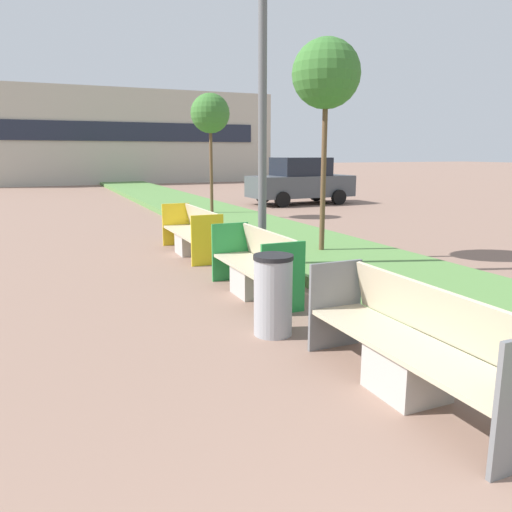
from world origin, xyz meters
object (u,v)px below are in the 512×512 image
(bench_yellow_frame, at_px, (192,236))
(parked_car_distant, at_px, (301,181))
(bench_grey_frame, at_px, (412,352))
(bench_green_frame, at_px, (256,270))
(litter_bin, at_px, (273,295))
(sapling_tree_near, at_px, (326,75))
(sapling_tree_far, at_px, (210,114))

(bench_yellow_frame, bearing_deg, parked_car_distant, 49.60)
(bench_grey_frame, distance_m, bench_yellow_frame, 6.64)
(bench_green_frame, bearing_deg, bench_grey_frame, -89.92)
(bench_yellow_frame, bearing_deg, litter_bin, -95.57)
(bench_green_frame, xyz_separation_m, bench_yellow_frame, (0.00, 3.29, 0.01))
(bench_yellow_frame, height_order, litter_bin, bench_yellow_frame)
(sapling_tree_near, distance_m, sapling_tree_far, 6.77)
(bench_green_frame, distance_m, litter_bin, 1.65)
(bench_green_frame, relative_size, parked_car_distant, 0.46)
(sapling_tree_near, bearing_deg, sapling_tree_far, 90.00)
(bench_green_frame, relative_size, sapling_tree_near, 0.48)
(bench_yellow_frame, relative_size, parked_car_distant, 0.54)
(sapling_tree_far, xyz_separation_m, parked_car_distant, (4.74, 2.86, -2.29))
(bench_grey_frame, height_order, sapling_tree_far, sapling_tree_far)
(sapling_tree_near, xyz_separation_m, sapling_tree_far, (0.00, 6.76, -0.24))
(bench_grey_frame, height_order, parked_car_distant, parked_car_distant)
(litter_bin, xyz_separation_m, sapling_tree_near, (2.67, 3.40, 2.98))
(sapling_tree_far, bearing_deg, bench_yellow_frame, -112.55)
(bench_yellow_frame, xyz_separation_m, sapling_tree_near, (2.20, -1.46, 3.07))
(bench_grey_frame, bearing_deg, bench_yellow_frame, 90.00)
(bench_green_frame, bearing_deg, sapling_tree_far, 75.61)
(litter_bin, bearing_deg, bench_green_frame, 73.41)
(bench_grey_frame, distance_m, parked_car_distant, 16.35)
(bench_grey_frame, xyz_separation_m, parked_car_distant, (6.94, 14.80, 0.54))
(bench_yellow_frame, height_order, sapling_tree_far, sapling_tree_far)
(bench_green_frame, distance_m, parked_car_distant, 13.40)
(bench_yellow_frame, relative_size, sapling_tree_near, 0.56)
(bench_grey_frame, height_order, bench_yellow_frame, same)
(litter_bin, relative_size, sapling_tree_far, 0.24)
(bench_yellow_frame, height_order, sapling_tree_near, sapling_tree_near)
(sapling_tree_near, height_order, sapling_tree_far, sapling_tree_near)
(bench_green_frame, xyz_separation_m, parked_car_distant, (6.95, 11.45, 0.55))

